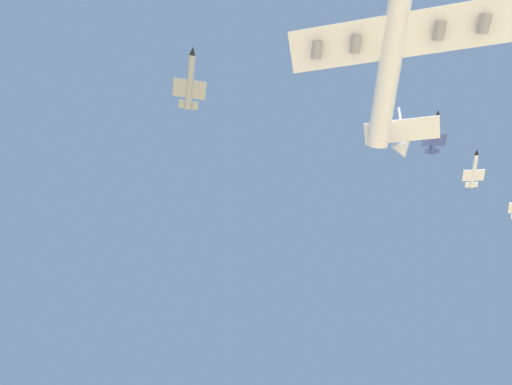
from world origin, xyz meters
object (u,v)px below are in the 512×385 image
at_px(chase_jet_lead, 474,171).
at_px(chase_jet_right_wing, 435,135).
at_px(chase_jet_left_wing, 190,82).
at_px(carrier_jet, 396,34).

bearing_deg(chase_jet_lead, chase_jet_right_wing, -48.97).
height_order(chase_jet_left_wing, chase_jet_right_wing, chase_jet_right_wing).
height_order(carrier_jet, chase_jet_right_wing, chase_jet_right_wing).
relative_size(carrier_jet, chase_jet_lead, 5.12).
bearing_deg(carrier_jet, chase_jet_right_wing, 158.19).
xyz_separation_m(chase_jet_lead, chase_jet_right_wing, (26.12, -8.61, -11.74)).
xyz_separation_m(carrier_jet, chase_jet_lead, (-65.27, 8.06, 25.27)).
distance_m(chase_jet_left_wing, chase_jet_right_wing, 87.34).
relative_size(chase_jet_left_wing, chase_jet_right_wing, 0.94).
bearing_deg(chase_jet_left_wing, chase_jet_lead, 104.80).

